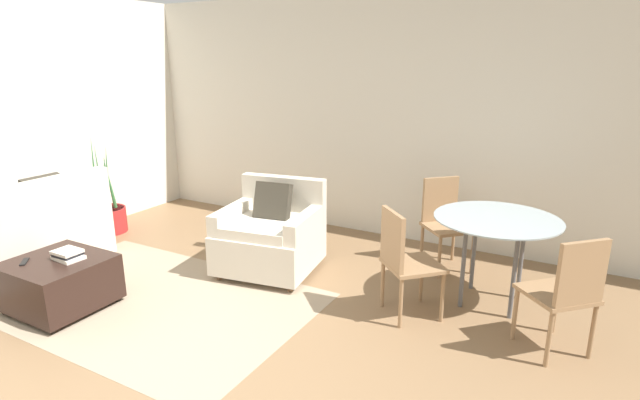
{
  "coord_description": "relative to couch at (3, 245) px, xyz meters",
  "views": [
    {
      "loc": [
        2.19,
        -1.92,
        2.04
      ],
      "look_at": [
        -0.0,
        2.03,
        0.75
      ],
      "focal_mm": 28.0,
      "sensor_mm": 36.0,
      "label": 1
    }
  ],
  "objects": [
    {
      "name": "tv_remote_secondary",
      "position": [
        0.87,
        -0.3,
        0.12
      ],
      "size": [
        0.14,
        0.14,
        0.01
      ],
      "color": "black",
      "rests_on": "ottoman"
    },
    {
      "name": "dining_table",
      "position": [
        4.2,
        1.71,
        0.35
      ],
      "size": [
        1.03,
        1.03,
        0.77
      ],
      "color": "#99A8AD",
      "rests_on": "ground_plane"
    },
    {
      "name": "wall_left",
      "position": [
        -0.58,
        0.99,
        1.06
      ],
      "size": [
        0.06,
        12.0,
        2.75
      ],
      "color": "beige",
      "rests_on": "ground_plane"
    },
    {
      "name": "potted_plant",
      "position": [
        -0.23,
        1.35,
        -0.1
      ],
      "size": [
        0.44,
        0.44,
        1.18
      ],
      "color": "maroon",
      "rests_on": "ground_plane"
    },
    {
      "name": "dining_chair_near_left",
      "position": [
        3.61,
        1.12,
        0.2
      ],
      "size": [
        0.59,
        0.59,
        0.9
      ],
      "color": "#93704C",
      "rests_on": "ground_plane"
    },
    {
      "name": "dining_chair_far_left",
      "position": [
        3.61,
        2.3,
        0.2
      ],
      "size": [
        0.59,
        0.59,
        0.9
      ],
      "color": "#93704C",
      "rests_on": "ground_plane"
    },
    {
      "name": "ground_plane",
      "position": [
        2.63,
        -0.51,
        -0.32
      ],
      "size": [
        20.0,
        20.0,
        0.0
      ],
      "primitive_type": "plane",
      "color": "brown"
    },
    {
      "name": "wall_back",
      "position": [
        2.63,
        2.91,
        1.06
      ],
      "size": [
        12.0,
        0.06,
        2.75
      ],
      "color": "beige",
      "rests_on": "ground_plane"
    },
    {
      "name": "book_stack",
      "position": [
        1.12,
        -0.08,
        0.15
      ],
      "size": [
        0.25,
        0.19,
        0.08
      ],
      "color": "beige",
      "rests_on": "ottoman"
    },
    {
      "name": "couch",
      "position": [
        0.0,
        0.0,
        0.0
      ],
      "size": [
        0.91,
        1.91,
        0.94
      ],
      "color": "beige",
      "rests_on": "ground_plane"
    },
    {
      "name": "tv_remote_primary",
      "position": [
        0.88,
        -0.01,
        0.12
      ],
      "size": [
        0.07,
        0.14,
        0.01
      ],
      "color": "black",
      "rests_on": "ottoman"
    },
    {
      "name": "dining_chair_near_right",
      "position": [
        4.79,
        1.12,
        0.2
      ],
      "size": [
        0.59,
        0.59,
        0.9
      ],
      "color": "#93704C",
      "rests_on": "ground_plane"
    },
    {
      "name": "area_rug",
      "position": [
        1.61,
        0.3,
        -0.31
      ],
      "size": [
        2.8,
        1.84,
        0.01
      ],
      "color": "gray",
      "rests_on": "ground_plane"
    },
    {
      "name": "ottoman",
      "position": [
        1.05,
        -0.14,
        -0.08
      ],
      "size": [
        0.74,
        0.71,
        0.43
      ],
      "color": "black",
      "rests_on": "ground_plane"
    },
    {
      "name": "armchair",
      "position": [
        2.15,
        1.38,
        0.04
      ],
      "size": [
        1.02,
        0.99,
        0.88
      ],
      "color": "beige",
      "rests_on": "ground_plane"
    }
  ]
}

